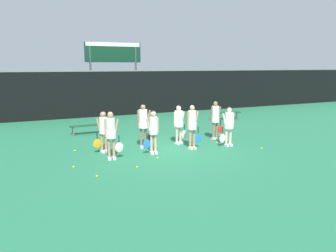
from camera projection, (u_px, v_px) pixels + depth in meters
ground_plane at (168, 148)px, 13.31m from camera, size 140.00×140.00×0.00m
fence_windscreen at (108, 93)px, 21.55m from camera, size 60.00×0.08×3.02m
scoreboard at (113, 58)px, 23.08m from camera, size 4.01×0.15×4.91m
bench_courtside at (87, 126)px, 16.00m from camera, size 1.69×0.39×0.45m
bench_far at (226, 113)px, 20.37m from camera, size 1.99×0.59×0.45m
player_0 at (111, 132)px, 11.60m from camera, size 0.64×0.36×1.72m
player_1 at (153, 129)px, 12.36m from camera, size 0.62×0.32×1.67m
player_2 at (192, 124)px, 13.04m from camera, size 0.65×0.36×1.78m
player_3 at (229, 123)px, 13.56m from camera, size 0.66×0.39×1.64m
player_4 at (103, 128)px, 12.56m from camera, size 0.63×0.34×1.62m
player_5 at (143, 122)px, 13.25m from camera, size 0.66×0.39×1.80m
player_6 at (179, 121)px, 13.94m from camera, size 0.67×0.41×1.65m
player_7 at (215, 117)px, 14.78m from camera, size 0.67×0.37×1.74m
tennis_ball_0 at (94, 145)px, 13.68m from camera, size 0.07×0.07×0.07m
tennis_ball_1 at (75, 151)px, 12.82m from camera, size 0.07×0.07×0.07m
tennis_ball_2 at (150, 149)px, 13.06m from camera, size 0.07×0.07×0.07m
tennis_ball_3 at (157, 158)px, 11.79m from camera, size 0.07×0.07×0.07m
tennis_ball_4 at (97, 176)px, 9.87m from camera, size 0.07×0.07×0.07m
tennis_ball_5 at (74, 167)px, 10.76m from camera, size 0.07×0.07×0.07m
tennis_ball_6 at (217, 142)px, 14.19m from camera, size 0.07×0.07×0.07m
tennis_ball_7 at (262, 148)px, 13.19m from camera, size 0.06×0.06×0.06m
tennis_ball_8 at (137, 167)px, 10.76m from camera, size 0.07×0.07×0.07m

